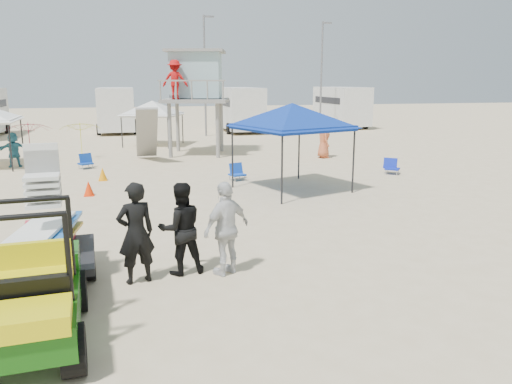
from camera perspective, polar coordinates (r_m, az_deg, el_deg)
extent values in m
plane|color=beige|center=(8.55, 1.73, -13.01)|extent=(140.00, 140.00, 0.00)
cube|color=#114B0B|center=(7.86, -24.41, -11.89)|extent=(1.50, 2.74, 0.47)
cube|color=#DACA0B|center=(7.75, -24.61, -9.95)|extent=(1.26, 0.82, 0.26)
cube|color=black|center=(10.00, -22.15, -6.87)|extent=(1.59, 2.21, 0.13)
cylinder|color=black|center=(10.19, -25.48, -8.29)|extent=(0.26, 0.57, 0.56)
imported|color=black|center=(9.47, -13.58, -4.57)|extent=(0.80, 0.64, 1.92)
imported|color=black|center=(9.76, -8.58, -4.15)|extent=(0.97, 0.81, 1.82)
imported|color=silver|center=(9.63, -3.39, -4.17)|extent=(1.16, 0.94, 1.84)
cylinder|color=gray|center=(24.67, -9.14, 6.88)|extent=(0.19, 0.19, 2.67)
cube|color=gray|center=(25.87, -6.87, 10.35)|extent=(3.91, 3.91, 0.17)
cube|color=#8DAEB6|center=(26.18, -7.03, 13.10)|extent=(2.92, 2.69, 2.24)
imported|color=#B20F0F|center=(24.70, -8.61, 12.57)|extent=(1.21, 0.70, 1.87)
cylinder|color=black|center=(15.37, 0.55, 2.89)|extent=(0.06, 0.06, 2.23)
pyramid|color=navy|center=(17.01, 4.17, 10.11)|extent=(3.96, 3.96, 0.80)
cube|color=navy|center=(17.06, 4.13, 7.42)|extent=(3.96, 3.96, 0.18)
cylinder|color=black|center=(28.76, -14.25, 6.62)|extent=(0.06, 0.06, 1.86)
pyramid|color=silver|center=(30.05, -11.79, 10.19)|extent=(3.79, 3.79, 0.80)
cube|color=silver|center=(30.09, -11.73, 8.67)|extent=(3.79, 3.79, 0.18)
imported|color=#AF122E|center=(25.21, -24.48, 5.16)|extent=(2.28, 2.32, 1.91)
imported|color=yellow|center=(25.72, -19.35, 5.59)|extent=(2.32, 2.35, 1.80)
cone|color=orange|center=(19.84, -17.13, 1.98)|extent=(0.34, 0.34, 0.50)
cone|color=#F13107|center=(17.31, -18.58, 0.40)|extent=(0.34, 0.34, 0.50)
cube|color=#0E3899|center=(22.80, -18.90, 3.09)|extent=(0.71, 0.69, 0.06)
cube|color=#0E3899|center=(23.01, -18.89, 3.67)|extent=(0.56, 0.40, 0.44)
cylinder|color=#B2B2B7|center=(22.64, -19.47, 2.67)|extent=(0.03, 0.03, 0.20)
cube|color=#1144B9|center=(19.01, -2.16, 1.99)|extent=(0.67, 0.65, 0.06)
cube|color=#1144B9|center=(19.20, -2.31, 2.70)|extent=(0.57, 0.33, 0.44)
cylinder|color=#B2B2B7|center=(18.79, -2.68, 1.49)|extent=(0.03, 0.03, 0.20)
cube|color=#1024B0|center=(21.03, 15.31, 2.57)|extent=(0.74, 0.73, 0.06)
cube|color=#1024B0|center=(21.20, 15.03, 3.22)|extent=(0.52, 0.48, 0.44)
cylinder|color=#B2B2B7|center=(20.77, 15.03, 2.13)|extent=(0.03, 0.03, 0.20)
cube|color=silver|center=(38.97, -15.66, 9.20)|extent=(2.50, 6.50, 3.00)
cube|color=black|center=(38.95, -15.70, 9.86)|extent=(2.54, 5.20, 0.50)
cylinder|color=black|center=(37.04, -17.55, 6.83)|extent=(0.25, 0.80, 0.80)
cube|color=silver|center=(38.34, -1.96, 9.60)|extent=(2.50, 7.00, 3.00)
cube|color=black|center=(38.32, -1.97, 10.27)|extent=(2.54, 5.60, 0.50)
cylinder|color=black|center=(35.99, -3.14, 7.24)|extent=(0.25, 0.80, 0.80)
cube|color=silver|center=(42.57, 9.69, 9.72)|extent=(2.50, 6.60, 3.00)
cube|color=black|center=(42.55, 9.71, 10.32)|extent=(2.54, 5.28, 0.50)
cylinder|color=black|center=(40.22, 9.20, 7.65)|extent=(0.25, 0.80, 0.80)
cylinder|color=slate|center=(34.80, -5.86, 12.95)|extent=(0.14, 0.14, 8.00)
cylinder|color=slate|center=(38.60, 7.47, 12.86)|extent=(0.14, 0.14, 8.00)
imported|color=teal|center=(24.37, -25.95, 4.37)|extent=(1.49, 0.73, 1.54)
imported|color=#C05D36|center=(24.86, 7.75, 6.03)|extent=(0.67, 0.96, 1.86)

